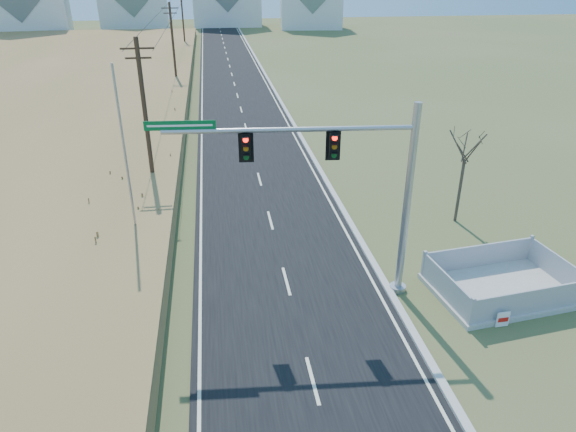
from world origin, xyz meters
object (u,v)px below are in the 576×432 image
Objects in this scene: flagpole at (129,181)px; bare_tree at (467,145)px; fence_enclosure at (501,287)px; open_sign at (503,319)px; traffic_signal_mast at (360,186)px.

bare_tree is at bearing 1.93° from flagpole.
fence_enclosure is 7.85m from bare_tree.
bare_tree is at bearing 73.93° from open_sign.
flagpole is (-9.35, 5.17, -1.34)m from traffic_signal_mast.
open_sign is at bearing -104.01° from bare_tree.
bare_tree is (7.22, 5.73, -0.55)m from traffic_signal_mast.
open_sign is at bearing -27.18° from traffic_signal_mast.
traffic_signal_mast is at bearing -28.95° from flagpole.
fence_enclosure is 16.99m from flagpole.
fence_enclosure is (6.17, -0.92, -4.58)m from traffic_signal_mast.
bare_tree is (1.05, 6.65, 4.03)m from fence_enclosure.
bare_tree is at bearing 43.03° from traffic_signal_mast.
open_sign is 0.07× the size of flagpole.
traffic_signal_mast reaches higher than open_sign.
traffic_signal_mast is at bearing -141.53° from bare_tree.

